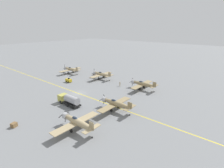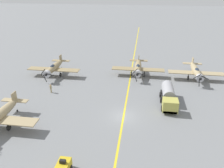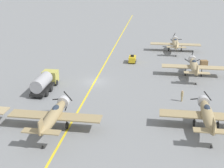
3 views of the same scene
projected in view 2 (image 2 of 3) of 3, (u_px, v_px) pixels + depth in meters
The scene contains 8 objects.
ground_plane at pixel (124, 116), 35.56m from camera, with size 400.00×400.00×0.00m, color slate.
taxiway_stripe at pixel (124, 116), 35.56m from camera, with size 0.30×160.00×0.01m, color yellow.
airplane_near_left at pixel (196, 71), 48.37m from camera, with size 12.00×9.98×3.65m.
airplane_near_center at pixel (138, 67), 50.46m from camera, with size 12.00×9.98×3.65m.
airplane_near_right at pixel (54, 68), 50.32m from camera, with size 12.00×9.98×3.65m.
fuel_tanker at pixel (169, 97), 38.57m from camera, with size 2.68×8.00×2.98m.
tow_tractor at pixel (63, 168), 24.53m from camera, with size 1.57×2.60×1.79m.
ground_crew_walking at pixel (51, 88), 42.89m from camera, with size 0.39×0.39×1.81m.
Camera 2 is at (-2.43, 30.01, 19.74)m, focal length 35.00 mm.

